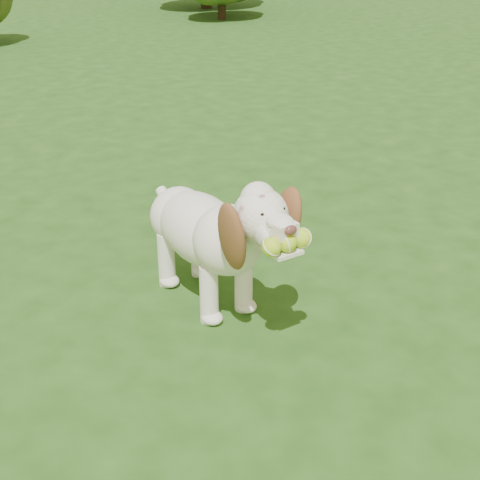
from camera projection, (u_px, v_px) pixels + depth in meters
ground at (134, 295)px, 3.11m from camera, size 80.00×80.00×0.00m
dog at (213, 230)px, 2.87m from camera, size 0.37×1.06×0.69m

